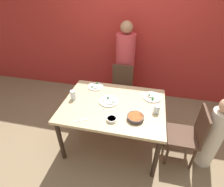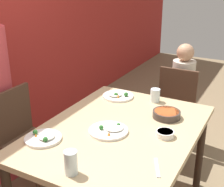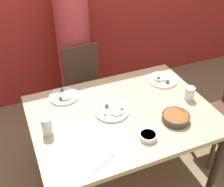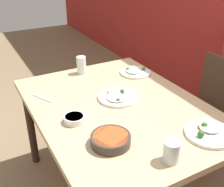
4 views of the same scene
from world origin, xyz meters
name	(u,v)px [view 2 (image 2 of 4)]	position (x,y,z in m)	size (l,w,h in m)	color
dining_table	(119,138)	(0.00, 0.00, 0.68)	(1.38, 1.02, 0.75)	tan
chair_adult_spot	(26,136)	(-0.03, 0.85, 0.48)	(0.40, 0.40, 0.88)	#4C3323
chair_child_spot	(173,111)	(1.03, -0.07, 0.48)	(0.40, 0.40, 0.88)	#4C3323
person_child	(181,98)	(1.32, -0.07, 0.51)	(0.23, 0.23, 1.10)	beige
bowl_curry	(167,114)	(0.33, -0.23, 0.78)	(0.21, 0.21, 0.05)	#3D332D
plate_rice_adult	(118,96)	(0.51, 0.27, 0.77)	(0.26, 0.26, 0.05)	white
plate_rice_child	(44,138)	(-0.36, 0.36, 0.77)	(0.24, 0.24, 0.05)	white
plate_noodles	(109,130)	(-0.07, 0.04, 0.77)	(0.27, 0.27, 0.05)	white
bowl_rice_small	(165,134)	(0.05, -0.32, 0.77)	(0.12, 0.12, 0.04)	white
glass_water_tall	(71,163)	(-0.58, -0.01, 0.82)	(0.07, 0.07, 0.14)	silver
glass_water_short	(155,95)	(0.57, -0.05, 0.81)	(0.08, 0.08, 0.11)	silver
fork_steel	(157,167)	(-0.31, -0.40, 0.76)	(0.17, 0.10, 0.01)	silver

